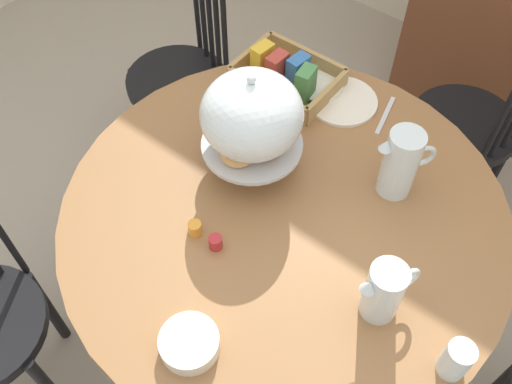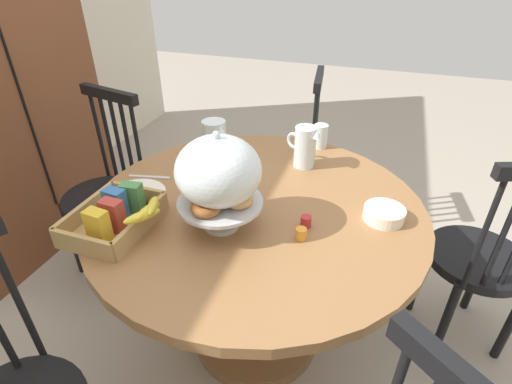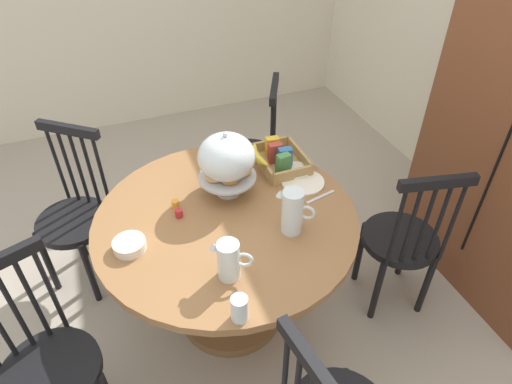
{
  "view_description": "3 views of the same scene",
  "coord_description": "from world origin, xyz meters",
  "views": [
    {
      "loc": [
        0.48,
        -0.83,
        2.02
      ],
      "look_at": [
        -0.09,
        -0.09,
        0.74
      ],
      "focal_mm": 40.16,
      "sensor_mm": 36.0,
      "label": 1
    },
    {
      "loc": [
        -1.12,
        -0.47,
        1.54
      ],
      "look_at": [
        0.01,
        -0.09,
        0.79
      ],
      "focal_mm": 27.36,
      "sensor_mm": 36.0,
      "label": 2
    },
    {
      "loc": [
        1.49,
        -0.51,
        2.12
      ],
      "look_at": [
        0.01,
        0.06,
        0.84
      ],
      "focal_mm": 31.18,
      "sensor_mm": 36.0,
      "label": 3
    }
  ],
  "objects": [
    {
      "name": "dinner_fork",
      "position": [
        -0.26,
        0.32,
        0.74
      ],
      "size": [
        0.05,
        0.17,
        0.01
      ],
      "primitive_type": "cube",
      "rotation": [
        0.0,
        0.0,
        8.08
      ],
      "color": "silver",
      "rests_on": "dining_table"
    },
    {
      "name": "china_plate_large",
      "position": [
        -0.09,
        0.36,
        0.75
      ],
      "size": [
        0.22,
        0.22,
        0.01
      ],
      "primitive_type": "cylinder",
      "color": "white",
      "rests_on": "dining_table"
    },
    {
      "name": "cereal_bowl",
      "position": [
        0.06,
        -0.53,
        0.76
      ],
      "size": [
        0.14,
        0.14,
        0.04
      ],
      "primitive_type": "cylinder",
      "color": "white",
      "rests_on": "dining_table"
    },
    {
      "name": "dining_table",
      "position": [
        0.01,
        -0.09,
        0.53
      ],
      "size": [
        1.23,
        1.23,
        0.74
      ],
      "color": "olive",
      "rests_on": "ground_plane"
    },
    {
      "name": "ground_plane",
      "position": [
        0.0,
        0.0,
        0.0
      ],
      "size": [
        10.0,
        10.0,
        0.0
      ],
      "primitive_type": "plane",
      "color": "#A89E8E"
    },
    {
      "name": "jam_jar_apricot",
      "position": [
        -0.14,
        -0.29,
        0.76
      ],
      "size": [
        0.04,
        0.04,
        0.04
      ],
      "primitive_type": "cylinder",
      "color": "orange",
      "rests_on": "dining_table"
    },
    {
      "name": "cereal_basket",
      "position": [
        -0.28,
        0.3,
        0.79
      ],
      "size": [
        0.32,
        0.3,
        0.12
      ],
      "color": "tan",
      "rests_on": "dining_table"
    },
    {
      "name": "jam_jar_strawberry",
      "position": [
        -0.07,
        -0.29,
        0.76
      ],
      "size": [
        0.04,
        0.04,
        0.04
      ],
      "primitive_type": "cylinder",
      "color": "#B7282D",
      "rests_on": "dining_table"
    },
    {
      "name": "windsor_chair_near_window",
      "position": [
        0.31,
        -0.95,
        0.45
      ],
      "size": [
        0.43,
        0.43,
        0.97
      ],
      "color": "black",
      "rests_on": "ground_plane"
    },
    {
      "name": "table_knife",
      "position": [
        -0.23,
        0.33,
        0.74
      ],
      "size": [
        0.05,
        0.17,
        0.01
      ],
      "primitive_type": "cube",
      "rotation": [
        0.0,
        0.0,
        8.08
      ],
      "color": "silver",
      "rests_on": "dining_table"
    },
    {
      "name": "orange_juice_pitcher",
      "position": [
        0.2,
        0.16,
        0.84
      ],
      "size": [
        0.13,
        0.16,
        0.22
      ],
      "color": "silver",
      "rests_on": "dining_table"
    },
    {
      "name": "drinking_glass",
      "position": [
        0.56,
        -0.21,
        0.8
      ],
      "size": [
        0.06,
        0.06,
        0.11
      ],
      "primitive_type": "cylinder",
      "color": "silver",
      "rests_on": "dining_table"
    },
    {
      "name": "pastry_stand_with_dome",
      "position": [
        -0.16,
        -0.02,
        0.94
      ],
      "size": [
        0.28,
        0.28,
        0.34
      ],
      "color": "silver",
      "rests_on": "dining_table"
    },
    {
      "name": "china_plate_small",
      "position": [
        -0.18,
        0.36,
        0.76
      ],
      "size": [
        0.15,
        0.15,
        0.01
      ],
      "primitive_type": "cylinder",
      "color": "white",
      "rests_on": "china_plate_large"
    },
    {
      "name": "soup_spoon",
      "position": [
        0.04,
        0.39,
        0.74
      ],
      "size": [
        0.05,
        0.17,
        0.01
      ],
      "primitive_type": "cube",
      "rotation": [
        0.0,
        0.0,
        8.08
      ],
      "color": "silver",
      "rests_on": "dining_table"
    },
    {
      "name": "windsor_chair_facing_door",
      "position": [
        0.22,
        0.8,
        0.45
      ],
      "size": [
        0.41,
        0.41,
        0.97
      ],
      "color": "black",
      "rests_on": "ground_plane"
    },
    {
      "name": "windsor_chair_by_cabinet",
      "position": [
        0.91,
        0.02,
        0.45
      ],
      "size": [
        0.4,
        0.4,
        0.97
      ],
      "color": "black",
      "rests_on": "ground_plane"
    },
    {
      "name": "milk_pitcher",
      "position": [
        0.35,
        -0.18,
        0.82
      ],
      "size": [
        0.1,
        0.17,
        0.18
      ],
      "color": "silver",
      "rests_on": "dining_table"
    }
  ]
}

